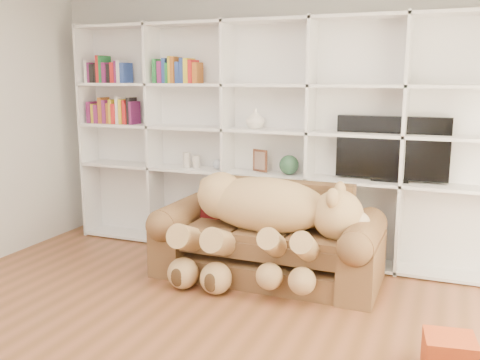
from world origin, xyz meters
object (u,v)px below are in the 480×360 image
at_px(sofa, 268,243).
at_px(gift_box, 449,355).
at_px(teddy_bear, 263,217).
at_px(tv, 392,149).

xyz_separation_m(sofa, gift_box, (1.60, -1.15, -0.20)).
relative_size(sofa, teddy_bear, 1.22).
bearing_deg(tv, sofa, -146.99).
xyz_separation_m(teddy_bear, gift_box, (1.59, -0.98, -0.49)).
xyz_separation_m(sofa, teddy_bear, (0.01, -0.17, 0.29)).
xyz_separation_m(sofa, tv, (1.00, 0.65, 0.84)).
bearing_deg(gift_box, teddy_bear, 148.24).
height_order(sofa, teddy_bear, teddy_bear).
bearing_deg(sofa, tv, 33.01).
bearing_deg(sofa, gift_box, -35.84).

